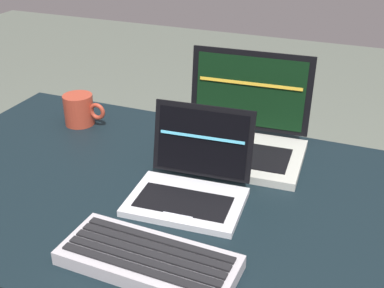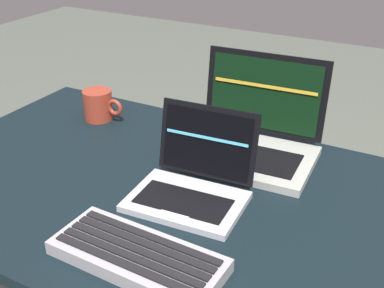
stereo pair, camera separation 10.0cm
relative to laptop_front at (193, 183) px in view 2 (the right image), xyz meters
name	(u,v)px [view 2 (the right image)]	position (x,y,z in m)	size (l,w,h in m)	color
desk	(194,229)	(0.00, 0.01, -0.13)	(1.43, 0.78, 0.73)	black
laptop_front	(193,183)	(0.00, 0.00, 0.00)	(0.26, 0.22, 0.19)	silver
laptop_rear	(252,137)	(0.04, 0.25, 0.01)	(0.34, 0.28, 0.24)	beige
external_keyboard	(138,256)	(0.01, -0.24, -0.02)	(0.33, 0.15, 0.03)	#B9B5BC
coffee_mug	(99,105)	(-0.45, 0.24, 0.01)	(0.13, 0.09, 0.09)	#AE3D29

